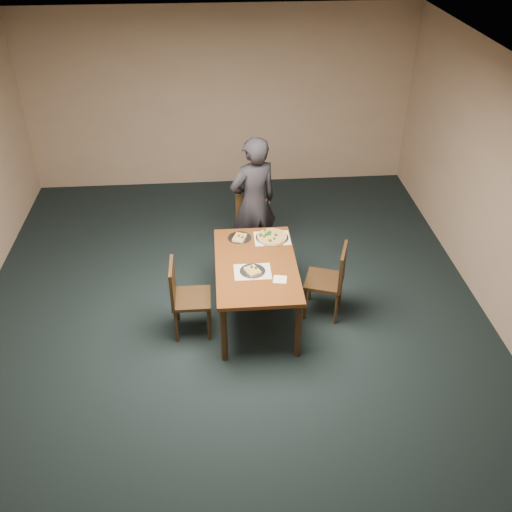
{
  "coord_description": "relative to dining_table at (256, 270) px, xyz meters",
  "views": [
    {
      "loc": [
        -0.13,
        -4.66,
        4.37
      ],
      "look_at": [
        0.28,
        0.48,
        0.85
      ],
      "focal_mm": 40.0,
      "sensor_mm": 36.0,
      "label": 1
    }
  ],
  "objects": [
    {
      "name": "slice_plate_near",
      "position": [
        -0.05,
        -0.15,
        0.11
      ],
      "size": [
        0.28,
        0.28,
        0.06
      ],
      "color": "silver",
      "rests_on": "dining_table"
    },
    {
      "name": "diner",
      "position": [
        0.06,
        1.14,
        0.22
      ],
      "size": [
        0.76,
        0.64,
        1.76
      ],
      "primitive_type": "imported",
      "rotation": [
        0.0,
        0.0,
        3.55
      ],
      "color": "black",
      "rests_on": "ground"
    },
    {
      "name": "dining_table",
      "position": [
        0.0,
        0.0,
        0.0
      ],
      "size": [
        0.9,
        1.5,
        0.75
      ],
      "color": "#502810",
      "rests_on": "ground"
    },
    {
      "name": "placemat_main",
      "position": [
        0.23,
        0.5,
        0.09
      ],
      "size": [
        0.42,
        0.32,
        0.0
      ],
      "primitive_type": "cube",
      "color": "white",
      "rests_on": "dining_table"
    },
    {
      "name": "chair_right",
      "position": [
        0.86,
        -0.01,
        -0.14
      ],
      "size": [
        0.53,
        0.53,
        0.91
      ],
      "rotation": [
        0.0,
        0.0,
        -1.9
      ],
      "color": "black",
      "rests_on": "ground"
    },
    {
      "name": "ground",
      "position": [
        -0.28,
        -0.48,
        -0.66
      ],
      "size": [
        8.0,
        8.0,
        0.0
      ],
      "primitive_type": "plane",
      "color": "black",
      "rests_on": "ground"
    },
    {
      "name": "chair_left",
      "position": [
        -0.81,
        -0.19,
        -0.14
      ],
      "size": [
        0.42,
        0.42,
        0.91
      ],
      "rotation": [
        0.0,
        0.0,
        1.57
      ],
      "color": "black",
      "rests_on": "ground"
    },
    {
      "name": "pizza_pan",
      "position": [
        0.23,
        0.5,
        0.12
      ],
      "size": [
        0.39,
        0.39,
        0.07
      ],
      "color": "silver",
      "rests_on": "dining_table"
    },
    {
      "name": "napkin",
      "position": [
        0.23,
        -0.32,
        0.09
      ],
      "size": [
        0.16,
        0.16,
        0.01
      ],
      "primitive_type": "cube",
      "rotation": [
        0.0,
        0.0,
        -0.19
      ],
      "color": "white",
      "rests_on": "dining_table"
    },
    {
      "name": "room_shell",
      "position": [
        -0.28,
        -0.48,
        1.08
      ],
      "size": [
        8.0,
        8.0,
        8.0
      ],
      "color": "tan",
      "rests_on": "ground"
    },
    {
      "name": "slice_plate_far",
      "position": [
        -0.15,
        0.53,
        0.1
      ],
      "size": [
        0.28,
        0.28,
        0.06
      ],
      "color": "silver",
      "rests_on": "dining_table"
    },
    {
      "name": "placemat_near",
      "position": [
        -0.05,
        -0.15,
        0.09
      ],
      "size": [
        0.4,
        0.3,
        0.0
      ],
      "primitive_type": "cube",
      "color": "white",
      "rests_on": "dining_table"
    },
    {
      "name": "chair_far",
      "position": [
        -0.01,
        1.14,
        -0.14
      ],
      "size": [
        0.56,
        0.56,
        0.91
      ],
      "rotation": [
        0.0,
        0.0,
        -0.43
      ],
      "color": "black",
      "rests_on": "ground"
    }
  ]
}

